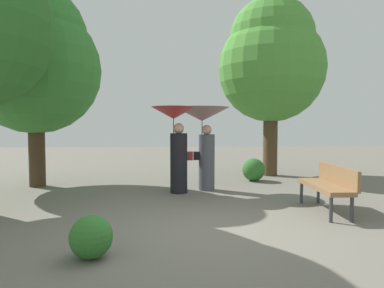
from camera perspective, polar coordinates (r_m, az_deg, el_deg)
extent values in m
plane|color=#6B665B|center=(5.17, 2.67, -14.39)|extent=(40.00, 40.00, 0.00)
cylinder|color=black|center=(7.80, -2.25, -3.26)|extent=(0.39, 0.39, 1.38)
sphere|color=tan|center=(7.75, -2.27, 2.64)|extent=(0.25, 0.25, 0.25)
cylinder|color=#333338|center=(7.74, -3.13, 1.26)|extent=(0.02, 0.02, 0.80)
cone|color=#B22D2D|center=(7.74, -3.14, 5.28)|extent=(1.02, 1.02, 0.28)
cube|color=maroon|center=(7.82, -0.38, -2.03)|extent=(0.14, 0.10, 0.20)
cylinder|color=#474C56|center=(8.15, 2.50, -3.10)|extent=(0.38, 0.38, 1.35)
sphere|color=tan|center=(8.10, 2.51, 2.40)|extent=(0.24, 0.24, 0.24)
cylinder|color=#333338|center=(8.08, 1.71, 1.13)|extent=(0.02, 0.02, 0.79)
cone|color=gray|center=(8.08, 1.71, 5.08)|extent=(1.31, 1.31, 0.33)
cube|color=black|center=(8.09, 0.75, -2.01)|extent=(0.14, 0.10, 0.20)
cylinder|color=#38383D|center=(7.16, 18.04, -7.80)|extent=(0.06, 0.06, 0.44)
cylinder|color=#38383D|center=(7.28, 20.59, -7.66)|extent=(0.06, 0.06, 0.44)
cylinder|color=#38383D|center=(5.94, 22.46, -10.12)|extent=(0.06, 0.06, 0.44)
cylinder|color=#38383D|center=(6.08, 25.43, -9.87)|extent=(0.06, 0.06, 0.44)
cube|color=olive|center=(6.56, 21.47, -6.72)|extent=(0.50, 1.52, 0.08)
cube|color=olive|center=(6.63, 23.42, -4.95)|extent=(0.12, 1.50, 0.35)
cylinder|color=#4C3823|center=(10.80, 13.18, 6.47)|extent=(0.44, 0.44, 4.40)
sphere|color=#4C9338|center=(10.92, 13.26, 12.25)|extent=(3.26, 3.26, 3.26)
sphere|color=#4C9338|center=(11.09, 13.32, 16.75)|extent=(2.61, 2.61, 2.61)
cylinder|color=#42301E|center=(9.46, -24.92, 5.47)|extent=(0.40, 0.40, 3.98)
sphere|color=#387F33|center=(9.56, -25.06, 11.44)|extent=(3.27, 3.27, 3.27)
sphere|color=#387F33|center=(9.71, -25.17, 16.10)|extent=(2.61, 2.61, 2.61)
sphere|color=#2D6B28|center=(4.25, -16.70, -14.85)|extent=(0.51, 0.51, 0.51)
sphere|color=#2D6B28|center=(9.66, 10.38, -4.29)|extent=(0.64, 0.64, 0.64)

